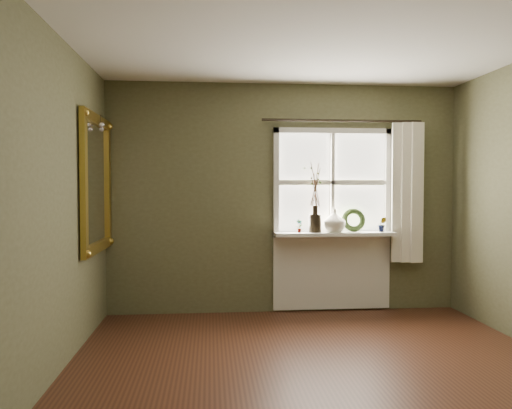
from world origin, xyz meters
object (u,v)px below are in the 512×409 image
object	(u,v)px
dark_jug	(315,223)
cream_vase	(335,221)
wreath	(354,223)
gilt_mirror	(97,183)

from	to	relation	value
dark_jug	cream_vase	world-z (taller)	cream_vase
dark_jug	wreath	distance (m)	0.46
wreath	gilt_mirror	size ratio (longest dim) A/B	0.20
wreath	gilt_mirror	xyz separation A→B (m)	(-2.75, -0.49, 0.44)
cream_vase	wreath	world-z (taller)	cream_vase
cream_vase	gilt_mirror	xyz separation A→B (m)	(-2.52, -0.45, 0.42)
dark_jug	wreath	xyz separation A→B (m)	(0.45, 0.04, 0.00)
dark_jug	wreath	world-z (taller)	wreath
dark_jug	cream_vase	distance (m)	0.22
cream_vase	wreath	size ratio (longest dim) A/B	0.95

